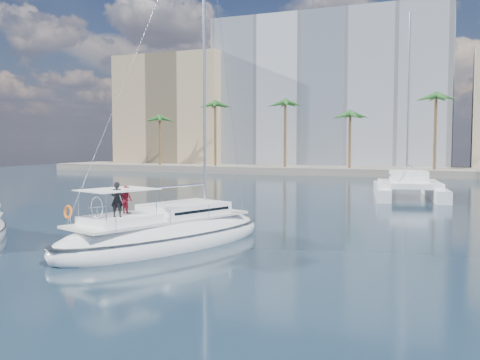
% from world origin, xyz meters
% --- Properties ---
extents(ground, '(160.00, 160.00, 0.00)m').
position_xyz_m(ground, '(0.00, 0.00, 0.00)').
color(ground, black).
rests_on(ground, ground).
extents(quay, '(120.00, 14.00, 1.20)m').
position_xyz_m(quay, '(0.00, 61.00, 0.60)').
color(quay, gray).
rests_on(quay, ground).
extents(building_modern, '(42.00, 16.00, 28.00)m').
position_xyz_m(building_modern, '(-12.00, 73.00, 14.00)').
color(building_modern, silver).
rests_on(building_modern, ground).
extents(building_tan_left, '(22.00, 14.00, 22.00)m').
position_xyz_m(building_tan_left, '(-42.00, 69.00, 11.00)').
color(building_tan_left, tan).
rests_on(building_tan_left, ground).
extents(palm_left, '(3.60, 3.60, 12.30)m').
position_xyz_m(palm_left, '(-34.00, 57.00, 10.28)').
color(palm_left, brown).
rests_on(palm_left, ground).
extents(palm_centre, '(3.60, 3.60, 12.30)m').
position_xyz_m(palm_centre, '(0.00, 57.00, 10.28)').
color(palm_centre, brown).
rests_on(palm_centre, ground).
extents(main_sloop, '(8.22, 13.47, 19.06)m').
position_xyz_m(main_sloop, '(-3.28, -3.05, 0.56)').
color(main_sloop, white).
rests_on(main_sloop, ground).
extents(catamaran, '(7.92, 12.85, 17.52)m').
position_xyz_m(catamaran, '(5.76, 26.23, 1.15)').
color(catamaran, white).
rests_on(catamaran, ground).
extents(seagull, '(0.97, 0.42, 0.18)m').
position_xyz_m(seagull, '(-7.04, 3.57, 0.70)').
color(seagull, silver).
rests_on(seagull, ground).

